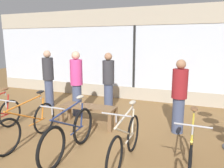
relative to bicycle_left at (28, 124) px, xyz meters
The scene contains 11 objects.
ground_plane 1.20m from the bicycle_left, 20.43° to the left, with size 24.00×24.00×0.00m, color olive.
shop_back_wall 4.43m from the bicycle_left, 75.59° to the left, with size 12.00×0.08×3.20m.
bicycle_left is the anchor object (origin of this frame).
bicycle_center 1.07m from the bicycle_left, ahead, with size 0.46×1.77×1.05m.
bicycle_right 2.10m from the bicycle_left, ahead, with size 0.46×1.69×1.03m.
bicycle_far_right 3.15m from the bicycle_left, ahead, with size 0.46×1.74×1.04m.
display_bench 1.48m from the bicycle_left, 61.97° to the left, with size 1.40×0.44×0.50m.
customer_near_rack 2.65m from the bicycle_left, 117.95° to the left, with size 0.47×0.47×1.79m.
customer_by_window 1.96m from the bicycle_left, 88.55° to the left, with size 0.46×0.46×1.80m.
customer_mid_floor 3.30m from the bicycle_left, 30.69° to the left, with size 0.45×0.45×1.68m.
customer_near_bench 2.63m from the bicycle_left, 72.72° to the left, with size 0.40×0.40×1.75m.
Camera 1 is at (2.09, -3.68, 2.07)m, focal length 35.00 mm.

